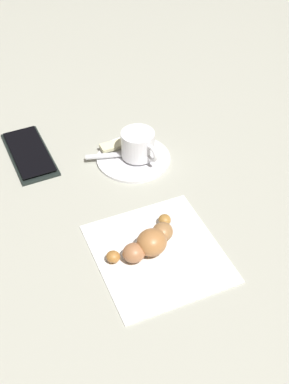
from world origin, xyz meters
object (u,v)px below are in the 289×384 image
Objects in this scene: saucer at (133,157)px; croissant at (149,242)px; espresso_cup at (138,144)px; cell_phone at (29,153)px; sugar_packet at (121,143)px; napkin at (158,253)px; teaspoon at (135,153)px.

saucer is 0.21m from croissant.
espresso_cup is 0.51× the size of cell_phone.
napkin is (0.25, -0.05, -0.01)m from sugar_packet.
cell_phone is (-0.30, -0.11, 0.00)m from napkin.
espresso_cup reaches higher than croissant.
espresso_cup reaches higher than cell_phone.
espresso_cup is 0.62× the size of teaspoon.
croissant reaches higher than teaspoon.
teaspoon reaches higher than napkin.
saucer is 0.84× the size of cell_phone.
saucer is 0.04m from sugar_packet.
teaspoon reaches higher than saucer.
saucer is 0.22m from napkin.
sugar_packet is 0.56× the size of croissant.
saucer is 0.01m from teaspoon.
sugar_packet reaches higher than saucer.
napkin is at bearing -16.87° from espresso_cup.
croissant reaches higher than saucer.
sugar_packet reaches higher than cell_phone.
sugar_packet is at bearing -158.27° from espresso_cup.
cell_phone is at bearing -118.29° from espresso_cup.
croissant is (0.20, -0.06, 0.01)m from saucer.
teaspoon is 1.03× the size of croissant.
espresso_cup is 0.64× the size of croissant.
teaspoon is 0.04m from sugar_packet.
saucer is 1.86× the size of sugar_packet.
teaspoon is at bearing 108.85° from sugar_packet.
sugar_packet is at bearing 71.63° from cell_phone.
teaspoon is at bearing 164.61° from napkin.
napkin is at bearing -14.57° from saucer.
saucer is 1.01× the size of teaspoon.
napkin is (0.21, -0.06, -0.01)m from teaspoon.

